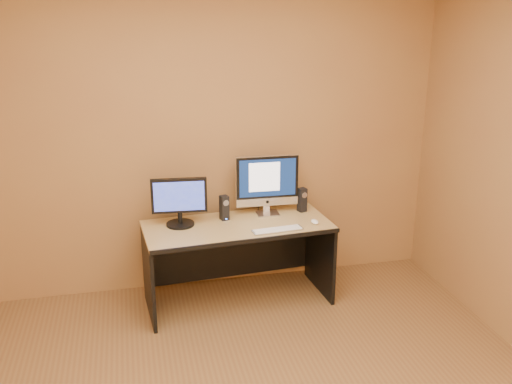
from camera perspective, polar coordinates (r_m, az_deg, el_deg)
walls at (r=2.71m, az=-0.62°, el=-3.20°), size 4.00×4.00×2.60m
desk at (r=4.57m, az=-1.81°, el=-7.17°), size 1.48×0.73×0.67m
imac at (r=4.57m, az=1.19°, el=0.71°), size 0.52×0.21×0.50m
second_monitor at (r=4.39m, az=-7.67°, el=-1.01°), size 0.45×0.25×0.38m
speaker_left at (r=4.51m, az=-3.19°, el=-1.58°), size 0.08×0.08×0.20m
speaker_right at (r=4.70m, az=4.63°, el=-0.78°), size 0.08×0.08×0.20m
keyboard at (r=4.31m, az=2.17°, el=-3.80°), size 0.40×0.14×0.02m
mouse at (r=4.47m, az=5.89°, el=-2.97°), size 0.06×0.09×0.03m
cable_a at (r=4.75m, az=1.37°, el=-1.72°), size 0.08×0.19×0.01m
cable_b at (r=4.73m, az=0.23°, el=-1.82°), size 0.05×0.16×0.01m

